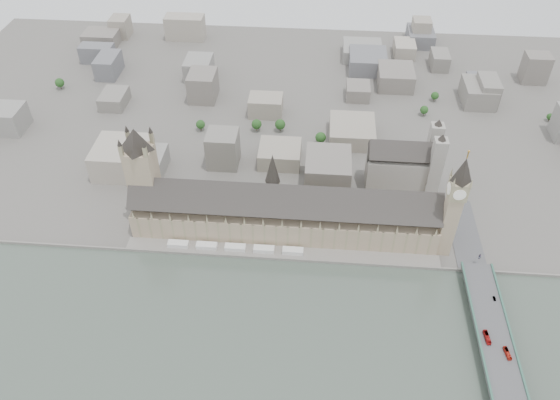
# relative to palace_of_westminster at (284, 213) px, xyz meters

# --- Properties ---
(ground) EXTENTS (900.00, 900.00, 0.00)m
(ground) POSITION_rel_palace_of_westminster_xyz_m (0.00, -19.70, -22.71)
(ground) COLOR #595651
(ground) RESTS_ON ground
(embankment_wall) EXTENTS (600.00, 1.50, 3.00)m
(embankment_wall) POSITION_rel_palace_of_westminster_xyz_m (0.00, -34.70, -21.21)
(embankment_wall) COLOR slate
(embankment_wall) RESTS_ON ground
(river_terrace) EXTENTS (270.00, 15.00, 2.00)m
(river_terrace) POSITION_rel_palace_of_westminster_xyz_m (0.00, -27.20, -21.71)
(river_terrace) COLOR slate
(river_terrace) RESTS_ON ground
(terrace_tents) EXTENTS (118.00, 7.00, 4.00)m
(terrace_tents) POSITION_rel_palace_of_westminster_xyz_m (-40.00, -26.70, -18.71)
(terrace_tents) COLOR silver
(terrace_tents) RESTS_ON river_terrace
(palace_of_westminster) EXTENTS (265.00, 40.73, 55.44)m
(palace_of_westminster) POSITION_rel_palace_of_westminster_xyz_m (0.00, 0.00, 0.00)
(palace_of_westminster) COLOR gray
(palace_of_westminster) RESTS_ON ground
(elizabeth_tower) EXTENTS (17.00, 17.00, 107.50)m
(elizabeth_tower) POSITION_rel_palace_of_westminster_xyz_m (138.00, -11.70, 35.38)
(elizabeth_tower) COLOR gray
(elizabeth_tower) RESTS_ON ground
(victoria_tower) EXTENTS (30.00, 30.00, 100.00)m
(victoria_tower) POSITION_rel_palace_of_westminster_xyz_m (-122.00, 6.30, 32.50)
(victoria_tower) COLOR gray
(victoria_tower) RESTS_ON ground
(central_tower) EXTENTS (13.00, 13.00, 48.00)m
(central_tower) POSITION_rel_palace_of_westminster_xyz_m (-10.00, 6.30, 35.21)
(central_tower) COLOR gray
(central_tower) RESTS_ON ground
(westminster_bridge) EXTENTS (25.00, 325.00, 10.25)m
(westminster_bridge) POSITION_rel_palace_of_westminster_xyz_m (162.00, -107.20, -17.58)
(westminster_bridge) COLOR #474749
(westminster_bridge) RESTS_ON ground
(bridge_parapets) EXTENTS (25.00, 235.00, 1.15)m
(bridge_parapets) POSITION_rel_palace_of_westminster_xyz_m (162.00, -151.70, -11.88)
(bridge_parapets) COLOR #366251
(bridge_parapets) RESTS_ON westminster_bridge
(westminster_abbey) EXTENTS (68.00, 36.00, 64.00)m
(westminster_abbey) POSITION_rel_palace_of_westminster_xyz_m (110.92, 75.30, 2.38)
(westminster_abbey) COLOR #9B938B
(westminster_abbey) RESTS_ON ground
(city_skyline_inland) EXTENTS (720.00, 360.00, 38.00)m
(city_skyline_inland) POSITION_rel_palace_of_westminster_xyz_m (0.00, 225.30, -3.71)
(city_skyline_inland) COLOR gray
(city_skyline_inland) RESTS_ON ground
(park_trees) EXTENTS (110.00, 30.00, 15.00)m
(park_trees) POSITION_rel_palace_of_westminster_xyz_m (-10.00, 40.30, -15.21)
(park_trees) COLOR #214017
(park_trees) RESTS_ON ground
(red_bus_north) EXTENTS (3.84, 12.17, 3.33)m
(red_bus_north) POSITION_rel_palace_of_westminster_xyz_m (155.60, -107.52, -10.79)
(red_bus_north) COLOR red
(red_bus_north) RESTS_ON westminster_bridge
(red_bus_south) EXTENTS (4.00, 10.93, 2.97)m
(red_bus_south) POSITION_rel_palace_of_westminster_xyz_m (167.24, -119.63, -10.97)
(red_bus_south) COLOR red
(red_bus_south) RESTS_ON westminster_bridge
(car_silver) EXTENTS (1.84, 4.41, 1.42)m
(car_silver) POSITION_rel_palace_of_westminster_xyz_m (168.69, -70.55, -11.75)
(car_silver) COLOR gray
(car_silver) RESTS_ON westminster_bridge
(car_approach) EXTENTS (3.39, 5.06, 1.36)m
(car_approach) POSITION_rel_palace_of_westminster_xyz_m (165.80, -26.92, -11.77)
(car_approach) COLOR gray
(car_approach) RESTS_ON westminster_bridge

